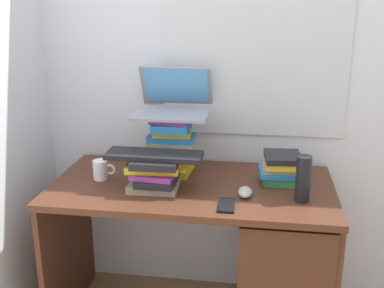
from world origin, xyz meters
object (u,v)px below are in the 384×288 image
desk (260,257)px  book_stack_tall (173,145)px  water_bottle (303,179)px  mug (101,169)px  book_stack_keyboard_riser (155,173)px  cell_phone (227,205)px  laptop (173,103)px  book_stack_side (284,169)px  computer_mouse (245,192)px  keyboard (154,155)px

desk → book_stack_tall: 0.67m
desk → water_bottle: (0.16, -0.09, 0.44)m
mug → water_bottle: 0.92m
book_stack_tall → book_stack_keyboard_riser: bearing=-100.1°
book_stack_keyboard_riser → cell_phone: (0.33, -0.13, -0.07)m
desk → mug: size_ratio=11.96×
laptop → cell_phone: laptop is taller
water_bottle → cell_phone: 0.34m
book_stack_keyboard_riser → book_stack_side: bearing=16.0°
book_stack_keyboard_riser → computer_mouse: size_ratio=2.33×
book_stack_tall → mug: size_ratio=2.61×
laptop → computer_mouse: bearing=-39.5°
book_stack_keyboard_riser → book_stack_tall: bearing=79.9°
water_bottle → book_stack_keyboard_riser: bearing=177.1°
book_stack_tall → book_stack_side: size_ratio=1.21×
book_stack_keyboard_riser → mug: (-0.28, 0.09, -0.03)m
mug → cell_phone: size_ratio=0.79×
book_stack_tall → cell_phone: size_ratio=2.06×
book_stack_side → keyboard: size_ratio=0.55×
laptop → book_stack_keyboard_riser: bearing=-96.2°
book_stack_side → mug: bearing=-174.8°
computer_mouse → laptop: bearing=140.5°
computer_mouse → cell_phone: computer_mouse is taller
desk → cell_phone: cell_phone is taller
book_stack_tall → book_stack_side: bearing=-6.2°
computer_mouse → keyboard: bearing=177.6°
laptop → cell_phone: bearing=-54.7°
mug → water_bottle: water_bottle is taller
book_stack_side → cell_phone: bearing=-128.7°
book_stack_side → computer_mouse: bearing=-133.1°
book_stack_side → cell_phone: size_ratio=1.70×
desk → cell_phone: size_ratio=9.44×
mug → cell_phone: mug is taller
desk → water_bottle: size_ratio=6.49×
keyboard → book_stack_keyboard_riser: bearing=12.9°
mug → cell_phone: bearing=-20.0°
book_stack_tall → keyboard: bearing=-100.4°
desk → water_bottle: 0.47m
mug → cell_phone: 0.65m
book_stack_tall → laptop: laptop is taller
laptop → cell_phone: size_ratio=2.61×
desk → computer_mouse: size_ratio=12.34×
keyboard → book_stack_tall: bearing=80.0°
computer_mouse → cell_phone: 0.14m
computer_mouse → mug: mug is taller
laptop → keyboard: laptop is taller
keyboard → computer_mouse: keyboard is taller
laptop → water_bottle: 0.72m
mug → keyboard: bearing=-17.4°
book_stack_side → mug: (-0.85, -0.08, -0.02)m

